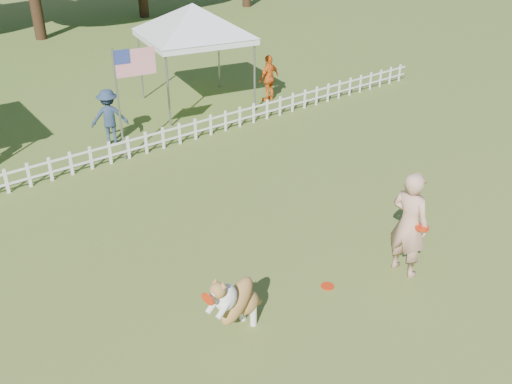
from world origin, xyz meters
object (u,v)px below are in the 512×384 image
(handler, at_px, (409,224))
(canopy_tent_right, at_px, (195,57))
(flag_pole, at_px, (119,106))
(spectator_c, at_px, (269,78))
(spectator_b, at_px, (109,117))
(dog, at_px, (238,300))
(frisbee_on_turf, at_px, (327,286))

(handler, distance_m, canopy_tent_right, 9.91)
(flag_pole, bearing_deg, spectator_c, 22.19)
(spectator_b, bearing_deg, dog, 102.24)
(handler, distance_m, flag_pole, 7.64)
(dog, distance_m, spectator_c, 10.80)
(dog, relative_size, frisbee_on_turf, 5.29)
(flag_pole, bearing_deg, spectator_b, 90.09)
(handler, relative_size, frisbee_on_turf, 8.66)
(spectator_b, xyz_separation_m, spectator_c, (5.48, 0.05, -0.01))
(handler, distance_m, spectator_b, 8.72)
(handler, xyz_separation_m, frisbee_on_turf, (-1.39, 0.50, -0.98))
(spectator_c, bearing_deg, spectator_b, -9.10)
(flag_pole, height_order, spectator_b, flag_pole)
(spectator_b, bearing_deg, flag_pole, 104.11)
(canopy_tent_right, distance_m, spectator_c, 2.43)
(dog, bearing_deg, spectator_c, 32.86)
(dog, xyz_separation_m, spectator_b, (1.70, 8.01, 0.14))
(frisbee_on_turf, xyz_separation_m, spectator_b, (-0.18, 8.08, 0.73))
(flag_pole, distance_m, spectator_b, 1.35)
(frisbee_on_turf, relative_size, canopy_tent_right, 0.08)
(handler, xyz_separation_m, flag_pole, (-1.77, 7.42, 0.42))
(handler, bearing_deg, dog, 76.12)
(flag_pole, bearing_deg, dog, -92.09)
(frisbee_on_turf, xyz_separation_m, canopy_tent_right, (3.28, 9.21, 1.50))
(dog, distance_m, flag_pole, 7.06)
(handler, height_order, frisbee_on_turf, handler)
(dog, xyz_separation_m, canopy_tent_right, (5.15, 9.15, 0.91))
(spectator_b, distance_m, spectator_c, 5.48)
(handler, relative_size, spectator_c, 1.34)
(canopy_tent_right, xyz_separation_m, spectator_b, (-3.45, -1.13, -0.77))
(handler, bearing_deg, flag_pole, 9.36)
(dog, relative_size, spectator_b, 0.81)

